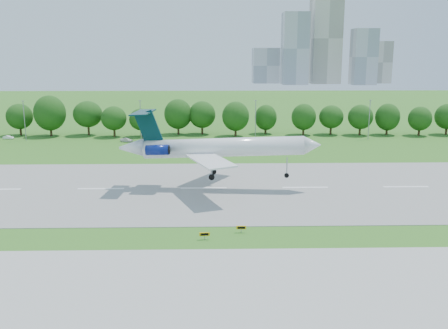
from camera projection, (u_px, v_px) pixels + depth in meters
ground at (201, 233)px, 73.13m from camera, size 600.00×600.00×0.00m
runway at (204, 188)px, 97.54m from camera, size 400.00×45.00×0.08m
taxiway at (197, 289)px, 55.55m from camera, size 400.00×23.00×0.08m
tree_line at (207, 116)px, 161.64m from camera, size 288.40×8.40×10.40m
light_poles at (198, 120)px, 151.78m from camera, size 175.90×0.25×12.19m
skyline at (321, 50)px, 450.34m from camera, size 127.00×52.00×80.00m
airliner at (213, 147)px, 95.98m from camera, size 39.25×28.49×13.14m
taxi_sign_left at (205, 234)px, 70.38m from camera, size 1.51×0.28×1.06m
taxi_sign_centre at (241, 228)px, 73.14m from camera, size 1.47×0.25×1.03m
service_vehicle_a at (8, 137)px, 154.89m from camera, size 3.43×1.73×1.08m
service_vehicle_b at (127, 140)px, 149.49m from camera, size 4.17×2.91×1.32m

